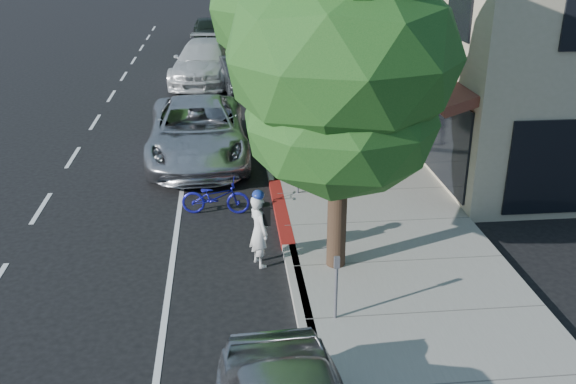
{
  "coord_description": "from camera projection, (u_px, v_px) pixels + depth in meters",
  "views": [
    {
      "loc": [
        -1.32,
        -13.87,
        6.81
      ],
      "look_at": [
        0.0,
        -0.79,
        1.35
      ],
      "focal_mm": 40.0,
      "sensor_mm": 36.0,
      "label": 1
    }
  ],
  "objects": [
    {
      "name": "pedestrian",
      "position": [
        371.0,
        120.0,
        20.69
      ],
      "size": [
        0.97,
        0.83,
        1.72
      ],
      "primitive_type": "imported",
      "rotation": [
        0.0,
        0.0,
        3.38
      ],
      "color": "black",
      "rests_on": "sidewalk"
    },
    {
      "name": "street_tree_1",
      "position": [
        303.0,
        9.0,
        17.42
      ],
      "size": [
        5.3,
        5.3,
        7.83
      ],
      "color": "black",
      "rests_on": "ground"
    },
    {
      "name": "curb_red_segment",
      "position": [
        281.0,
        211.0,
        16.37
      ],
      "size": [
        0.32,
        4.0,
        0.15
      ],
      "primitive_type": "cube",
      "color": "maroon",
      "rests_on": "ground"
    },
    {
      "name": "street_tree_2",
      "position": [
        283.0,
        10.0,
        23.21
      ],
      "size": [
        4.99,
        4.99,
        6.78
      ],
      "color": "black",
      "rests_on": "ground"
    },
    {
      "name": "ground",
      "position": [
        285.0,
        231.0,
        15.48
      ],
      "size": [
        120.0,
        120.0,
        0.0
      ],
      "primitive_type": "plane",
      "color": "black",
      "rests_on": "ground"
    },
    {
      "name": "dark_sedan",
      "position": [
        241.0,
        75.0,
        28.27
      ],
      "size": [
        2.14,
        4.66,
        1.48
      ],
      "primitive_type": "imported",
      "rotation": [
        0.0,
        0.0,
        0.13
      ],
      "color": "#222528",
      "rests_on": "ground"
    },
    {
      "name": "dark_suv_far",
      "position": [
        208.0,
        30.0,
        40.56
      ],
      "size": [
        2.08,
        4.51,
        1.5
      ],
      "primitive_type": "imported",
      "rotation": [
        0.0,
        0.0,
        0.07
      ],
      "color": "black",
      "rests_on": "ground"
    },
    {
      "name": "cyclist",
      "position": [
        259.0,
        231.0,
        13.65
      ],
      "size": [
        0.59,
        0.7,
        1.62
      ],
      "primitive_type": "imported",
      "rotation": [
        0.0,
        0.0,
        1.97
      ],
      "color": "silver",
      "rests_on": "ground"
    },
    {
      "name": "street_tree_0",
      "position": [
        342.0,
        60.0,
        12.0
      ],
      "size": [
        4.53,
        4.53,
        7.29
      ],
      "color": "black",
      "rests_on": "ground"
    },
    {
      "name": "sidewalk",
      "position": [
        327.0,
        129.0,
        23.01
      ],
      "size": [
        4.6,
        56.0,
        0.15
      ],
      "primitive_type": "cube",
      "color": "gray",
      "rests_on": "ground"
    },
    {
      "name": "bicycle",
      "position": [
        216.0,
        197.0,
        16.27
      ],
      "size": [
        1.79,
        0.8,
        0.91
      ],
      "primitive_type": "imported",
      "rotation": [
        0.0,
        0.0,
        1.46
      ],
      "color": "#1917A1",
      "rests_on": "ground"
    },
    {
      "name": "silver_suv",
      "position": [
        197.0,
        131.0,
        19.98
      ],
      "size": [
        3.18,
        6.57,
        1.8
      ],
      "primitive_type": "imported",
      "rotation": [
        0.0,
        0.0,
        0.03
      ],
      "color": "silver",
      "rests_on": "ground"
    },
    {
      "name": "curb",
      "position": [
        263.0,
        131.0,
        22.8
      ],
      "size": [
        0.3,
        56.0,
        0.15
      ],
      "primitive_type": "cube",
      "color": "#9E998E",
      "rests_on": "ground"
    },
    {
      "name": "white_pickup",
      "position": [
        204.0,
        62.0,
        30.08
      ],
      "size": [
        3.41,
        6.67,
        1.85
      ],
      "primitive_type": "imported",
      "rotation": [
        0.0,
        0.0,
        -0.13
      ],
      "color": "silver",
      "rests_on": "ground"
    }
  ]
}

